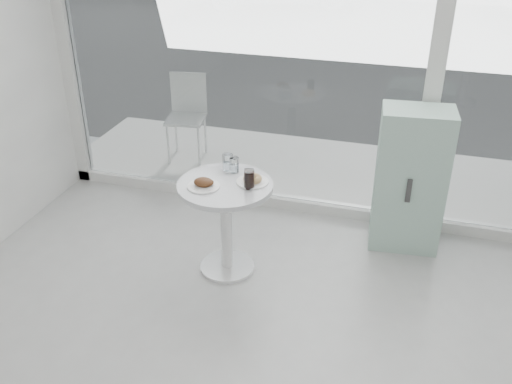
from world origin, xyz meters
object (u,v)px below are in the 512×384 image
(patio_chair, at_px, (187,111))
(cola_glass, at_px, (249,179))
(water_tumbler_b, at_px, (234,166))
(water_tumbler_a, at_px, (228,163))
(main_table, at_px, (226,209))
(mint_cabinet, at_px, (410,180))
(plate_fritter, at_px, (204,184))
(plate_donut, at_px, (252,180))

(patio_chair, xyz_separation_m, cola_glass, (1.27, -1.86, 0.27))
(patio_chair, relative_size, water_tumbler_b, 7.72)
(water_tumbler_a, distance_m, water_tumbler_b, 0.06)
(water_tumbler_a, bearing_deg, main_table, -76.69)
(water_tumbler_a, bearing_deg, patio_chair, 122.34)
(mint_cabinet, xyz_separation_m, cola_glass, (-1.13, -0.80, 0.23))
(main_table, height_order, water_tumbler_a, water_tumbler_a)
(plate_fritter, xyz_separation_m, cola_glass, (0.32, 0.08, 0.04))
(water_tumbler_b, bearing_deg, water_tumbler_a, 167.99)
(plate_fritter, height_order, plate_donut, plate_fritter)
(plate_fritter, bearing_deg, patio_chair, 116.11)
(mint_cabinet, height_order, water_tumbler_b, mint_cabinet)
(plate_donut, height_order, water_tumbler_b, water_tumbler_b)
(main_table, bearing_deg, water_tumbler_b, 88.99)
(main_table, bearing_deg, plate_fritter, -144.40)
(plate_fritter, relative_size, water_tumbler_b, 2.04)
(plate_fritter, relative_size, plate_donut, 0.99)
(main_table, distance_m, water_tumbler_a, 0.36)
(main_table, relative_size, plate_donut, 3.16)
(water_tumbler_b, xyz_separation_m, cola_glass, (0.19, -0.22, 0.02))
(plate_fritter, bearing_deg, main_table, 35.60)
(main_table, relative_size, cola_glass, 5.23)
(water_tumbler_b, bearing_deg, plate_fritter, -113.81)
(patio_chair, relative_size, plate_fritter, 3.79)
(water_tumbler_a, xyz_separation_m, cola_glass, (0.25, -0.24, 0.01))
(main_table, xyz_separation_m, plate_fritter, (-0.13, -0.09, 0.25))
(plate_fritter, bearing_deg, cola_glass, 13.57)
(water_tumbler_a, bearing_deg, plate_donut, -30.85)
(plate_donut, bearing_deg, patio_chair, 125.71)
(plate_donut, xyz_separation_m, cola_glass, (0.00, -0.09, 0.05))
(plate_fritter, relative_size, cola_glass, 1.64)
(mint_cabinet, bearing_deg, cola_glass, -150.20)
(patio_chair, xyz_separation_m, plate_donut, (1.27, -1.77, 0.22))
(main_table, height_order, patio_chair, patio_chair)
(patio_chair, height_order, plate_donut, patio_chair)
(plate_donut, height_order, cola_glass, cola_glass)
(patio_chair, bearing_deg, water_tumbler_a, -66.56)
(main_table, xyz_separation_m, patio_chair, (-1.08, 1.84, 0.02))
(plate_fritter, height_order, water_tumbler_a, water_tumbler_a)
(plate_fritter, distance_m, plate_donut, 0.36)
(plate_fritter, distance_m, water_tumbler_a, 0.33)
(main_table, relative_size, water_tumbler_b, 6.51)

